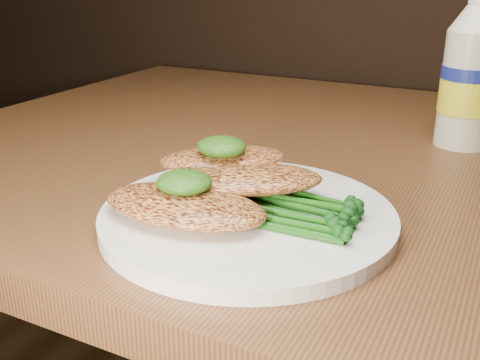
% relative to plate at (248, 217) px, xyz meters
% --- Properties ---
extents(plate, '(0.26, 0.26, 0.01)m').
position_rel_plate_xyz_m(plate, '(0.00, 0.00, 0.00)').
color(plate, white).
rests_on(plate, dining_table).
extents(chicken_front, '(0.15, 0.09, 0.02)m').
position_rel_plate_xyz_m(chicken_front, '(-0.04, -0.04, 0.02)').
color(chicken_front, '#D68944').
rests_on(chicken_front, plate).
extents(chicken_mid, '(0.16, 0.13, 0.02)m').
position_rel_plate_xyz_m(chicken_mid, '(-0.01, 0.02, 0.03)').
color(chicken_mid, '#D68944').
rests_on(chicken_mid, plate).
extents(chicken_back, '(0.14, 0.13, 0.02)m').
position_rel_plate_xyz_m(chicken_back, '(-0.05, 0.05, 0.03)').
color(chicken_back, '#D68944').
rests_on(chicken_back, plate).
extents(pesto_front, '(0.05, 0.05, 0.02)m').
position_rel_plate_xyz_m(pesto_front, '(-0.04, -0.03, 0.04)').
color(pesto_front, '#0B3207').
rests_on(pesto_front, chicken_front).
extents(pesto_back, '(0.05, 0.05, 0.02)m').
position_rel_plate_xyz_m(pesto_back, '(-0.05, 0.04, 0.05)').
color(pesto_back, '#0B3207').
rests_on(pesto_back, chicken_back).
extents(broccolini_bundle, '(0.13, 0.10, 0.02)m').
position_rel_plate_xyz_m(broccolini_bundle, '(0.04, 0.01, 0.02)').
color(broccolini_bundle, '#1A5713').
rests_on(broccolini_bundle, plate).
extents(mayo_bottle, '(0.09, 0.09, 0.20)m').
position_rel_plate_xyz_m(mayo_bottle, '(0.14, 0.33, 0.09)').
color(mayo_bottle, beige).
rests_on(mayo_bottle, dining_table).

